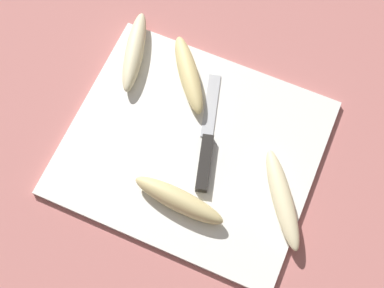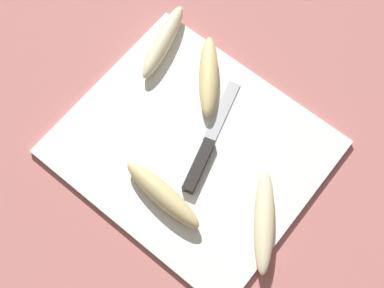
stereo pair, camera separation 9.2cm
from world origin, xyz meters
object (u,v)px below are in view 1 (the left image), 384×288
at_px(banana_spotted_left, 179,200).
at_px(banana_pale_long, 134,51).
at_px(knife, 206,152).
at_px(banana_cream_curved, 282,199).
at_px(banana_golden_short, 189,74).

xyz_separation_m(banana_spotted_left, banana_pale_long, (-0.19, 0.23, -0.00)).
bearing_deg(knife, banana_pale_long, 131.79).
bearing_deg(banana_spotted_left, banana_cream_curved, 24.54).
distance_m(banana_cream_curved, banana_golden_short, 0.28).
relative_size(knife, banana_golden_short, 1.48).
height_order(knife, banana_spotted_left, banana_spotted_left).
bearing_deg(banana_golden_short, banana_pale_long, 177.58).
height_order(banana_cream_curved, banana_spotted_left, banana_spotted_left).
relative_size(knife, banana_spotted_left, 1.36).
distance_m(banana_cream_curved, banana_pale_long, 0.38).
bearing_deg(banana_pale_long, banana_spotted_left, -50.02).
bearing_deg(banana_cream_curved, banana_golden_short, 147.25).
bearing_deg(banana_golden_short, banana_cream_curved, -32.75).
relative_size(banana_spotted_left, banana_golden_short, 1.09).
distance_m(banana_cream_curved, banana_spotted_left, 0.17).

